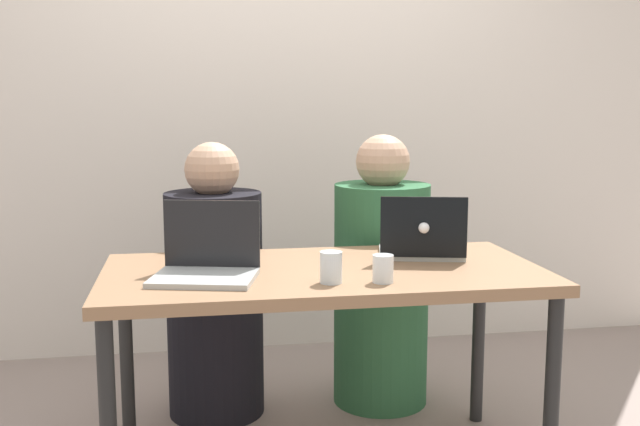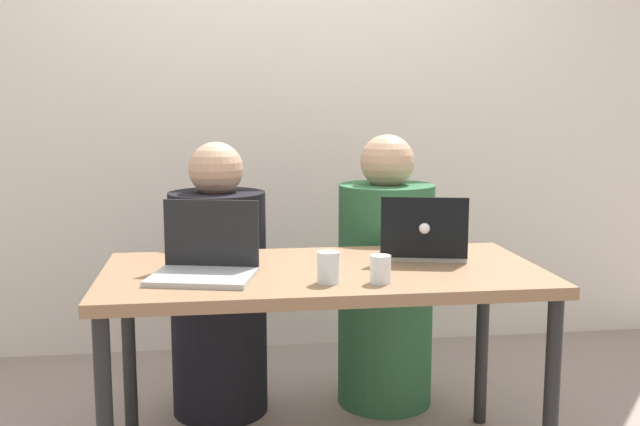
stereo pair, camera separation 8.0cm
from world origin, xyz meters
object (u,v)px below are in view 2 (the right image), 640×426
person_on_left (219,294)px  laptop_front_left (206,261)px  person_on_right (386,286)px  water_glass_right (380,271)px  water_glass_center (328,269)px  laptop_back_right (423,244)px

person_on_left → laptop_front_left: person_on_left is taller
person_on_left → person_on_right: 0.71m
person_on_right → laptop_front_left: person_on_right is taller
person_on_right → water_glass_right: bearing=65.8°
water_glass_center → water_glass_right: bearing=-7.5°
laptop_front_left → laptop_back_right: laptop_front_left is taller
laptop_back_right → person_on_right: bearing=-73.0°
laptop_front_left → laptop_back_right: bearing=27.2°
laptop_back_right → laptop_front_left: bearing=26.6°
person_on_right → water_glass_center: person_on_right is taller
person_on_right → water_glass_right: size_ratio=13.17×
person_on_left → water_glass_right: 0.99m
laptop_back_right → water_glass_right: (-0.23, -0.34, -0.01)m
person_on_right → laptop_back_right: person_on_right is taller
laptop_front_left → water_glass_center: (0.38, -0.14, -0.01)m
person_on_right → laptop_back_right: 0.54m
person_on_left → laptop_back_right: 0.92m
person_on_left → laptop_front_left: bearing=80.1°
laptop_front_left → water_glass_right: laptop_front_left is taller
person_on_right → laptop_back_right: size_ratio=3.30×
water_glass_center → water_glass_right: (0.16, -0.02, -0.01)m
laptop_front_left → laptop_back_right: 0.80m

